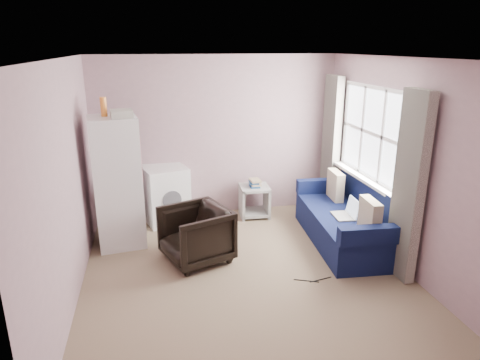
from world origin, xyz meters
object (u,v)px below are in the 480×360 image
at_px(armchair, 196,232).
at_px(washing_machine, 165,193).
at_px(fridge, 117,182).
at_px(side_table, 254,199).
at_px(sofa, 350,220).

xyz_separation_m(armchair, washing_machine, (-0.31, 1.38, 0.07)).
distance_m(fridge, side_table, 2.19).
relative_size(washing_machine, side_table, 1.42).
height_order(armchair, sofa, sofa).
xyz_separation_m(armchair, fridge, (-0.95, 0.71, 0.51)).
relative_size(side_table, sofa, 0.30).
bearing_deg(side_table, washing_machine, 176.34).
distance_m(washing_machine, side_table, 1.40).
distance_m(armchair, washing_machine, 1.41).
relative_size(washing_machine, sofa, 0.43).
xyz_separation_m(fridge, washing_machine, (0.64, 0.67, -0.44)).
height_order(fridge, washing_machine, fridge).
height_order(armchair, fridge, fridge).
xyz_separation_m(armchair, side_table, (1.08, 1.29, -0.10)).
relative_size(fridge, sofa, 0.98).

